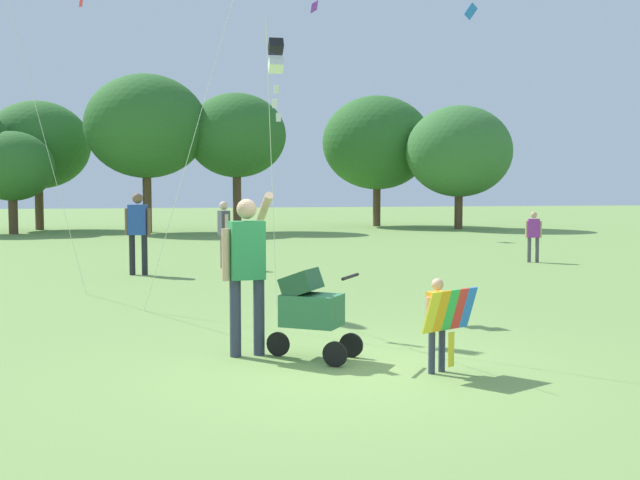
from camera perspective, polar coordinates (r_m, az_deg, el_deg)
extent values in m
plane|color=#75994C|center=(8.46, 1.61, -9.42)|extent=(120.00, 120.00, 0.00)
cylinder|color=brown|center=(33.76, -21.45, 1.61)|extent=(0.36, 0.36, 1.41)
ellipsoid|color=#2D6628|center=(33.75, -21.53, 5.04)|extent=(3.28, 2.96, 2.79)
cylinder|color=brown|center=(36.40, -19.77, 2.21)|extent=(0.36, 0.36, 1.92)
ellipsoid|color=#2D6628|center=(36.43, -19.87, 6.54)|extent=(4.49, 4.04, 3.82)
cylinder|color=brown|center=(33.13, -12.47, 2.59)|extent=(0.36, 0.36, 2.38)
ellipsoid|color=#2D6628|center=(33.21, -12.56, 8.10)|extent=(5.00, 4.50, 4.25)
cylinder|color=brown|center=(33.31, -6.06, 2.68)|extent=(0.36, 0.36, 2.39)
ellipsoid|color=#2D6628|center=(33.37, -6.10, 7.60)|extent=(4.17, 3.75, 3.54)
cylinder|color=brown|center=(37.50, 4.15, 2.45)|extent=(0.36, 0.36, 1.88)
ellipsoid|color=#2D6628|center=(37.54, 4.18, 7.08)|extent=(5.22, 4.70, 4.44)
cylinder|color=brown|center=(35.57, 10.06, 2.05)|extent=(0.36, 0.36, 1.56)
ellipsoid|color=#387033|center=(35.58, 10.11, 6.38)|extent=(4.77, 4.30, 4.06)
cylinder|color=#33384C|center=(8.42, 8.87, -7.83)|extent=(0.07, 0.07, 0.49)
cylinder|color=#33384C|center=(8.31, 8.14, -7.98)|extent=(0.07, 0.07, 0.49)
cube|color=orange|center=(8.29, 8.54, -5.00)|extent=(0.25, 0.22, 0.37)
cylinder|color=tan|center=(8.39, 9.16, -5.07)|extent=(0.05, 0.05, 0.33)
cylinder|color=tan|center=(8.20, 7.89, -5.27)|extent=(0.05, 0.05, 0.33)
sphere|color=tan|center=(8.25, 8.56, -3.21)|extent=(0.13, 0.13, 0.13)
cube|color=blue|center=(8.37, 10.71, -4.85)|extent=(0.19, 0.20, 0.44)
cube|color=red|center=(8.26, 10.09, -4.95)|extent=(0.19, 0.20, 0.44)
cube|color=green|center=(8.17, 9.46, -5.05)|extent=(0.19, 0.20, 0.44)
cube|color=#F4A319|center=(8.07, 8.82, -5.16)|extent=(0.19, 0.20, 0.44)
cube|color=yellow|center=(7.97, 8.16, -5.26)|extent=(0.19, 0.20, 0.44)
cube|color=yellow|center=(8.23, 9.54, -7.87)|extent=(0.08, 0.05, 0.36)
cylinder|color=#33384C|center=(9.05, -6.18, -5.69)|extent=(0.13, 0.13, 0.89)
cylinder|color=#33384C|center=(9.11, -4.47, -5.61)|extent=(0.13, 0.13, 0.89)
cube|color=#2D8C4C|center=(8.98, -5.36, -0.74)|extent=(0.42, 0.29, 0.67)
cylinder|color=tan|center=(8.93, -6.87, -1.08)|extent=(0.10, 0.10, 0.59)
cylinder|color=tan|center=(9.16, -4.11, 2.23)|extent=(0.17, 0.55, 0.42)
sphere|color=tan|center=(8.95, -5.38, 2.27)|extent=(0.23, 0.23, 0.23)
cylinder|color=black|center=(9.09, -3.07, -7.58)|extent=(0.26, 0.19, 0.28)
cylinder|color=black|center=(8.55, 1.10, -8.32)|extent=(0.26, 0.19, 0.28)
cylinder|color=black|center=(9.02, 2.28, -7.66)|extent=(0.26, 0.19, 0.28)
cube|color=#337247|center=(8.84, -0.61, -5.13)|extent=(0.78, 0.72, 0.36)
cube|color=#235031|center=(8.85, -1.37, -3.16)|extent=(0.57, 0.58, 0.35)
cylinder|color=black|center=(8.62, 2.22, -2.69)|extent=(0.29, 0.43, 0.04)
cube|color=black|center=(12.86, -3.24, 13.89)|extent=(0.23, 0.28, 0.26)
cube|color=white|center=(12.81, -3.24, 12.61)|extent=(0.23, 0.28, 0.26)
cube|color=white|center=(12.75, -3.21, 10.90)|extent=(0.08, 0.04, 0.14)
cube|color=white|center=(12.77, -3.32, 9.90)|extent=(0.08, 0.05, 0.14)
cube|color=white|center=(12.72, -3.04, 8.93)|extent=(0.08, 0.02, 0.14)
cylinder|color=silver|center=(10.90, -3.50, 3.85)|extent=(0.61, 3.50, 3.88)
cube|color=red|center=(14.97, -17.02, 16.20)|extent=(0.07, 0.08, 0.14)
cylinder|color=silver|center=(14.20, -19.71, 8.01)|extent=(1.28, 1.15, 6.02)
cylinder|color=silver|center=(11.31, -8.84, 8.60)|extent=(1.65, 2.30, 5.76)
cube|color=blue|center=(31.06, 10.93, 16.05)|extent=(0.61, 0.34, 0.60)
cube|color=purple|center=(31.81, -0.41, 16.63)|extent=(0.29, 0.49, 0.49)
cylinder|color=#4C4C51|center=(20.64, 15.54, -0.70)|extent=(0.09, 0.09, 0.64)
cylinder|color=#4C4C51|center=(20.61, 15.00, -0.70)|extent=(0.09, 0.09, 0.64)
cube|color=purple|center=(20.59, 15.30, 0.84)|extent=(0.31, 0.24, 0.48)
cylinder|color=tan|center=(20.62, 15.77, 0.74)|extent=(0.07, 0.07, 0.42)
cylinder|color=tan|center=(20.56, 14.82, 0.75)|extent=(0.07, 0.07, 0.42)
sphere|color=tan|center=(20.57, 15.31, 1.78)|extent=(0.16, 0.16, 0.16)
cylinder|color=#232328|center=(17.49, -12.66, -1.08)|extent=(0.13, 0.13, 0.88)
cylinder|color=#232328|center=(17.57, -13.52, -1.07)|extent=(0.13, 0.13, 0.88)
cube|color=#284CA8|center=(17.48, -13.13, 1.44)|extent=(0.43, 0.33, 0.66)
cylinder|color=brown|center=(17.42, -12.37, 1.30)|extent=(0.10, 0.10, 0.59)
cylinder|color=brown|center=(17.55, -13.88, 1.29)|extent=(0.10, 0.10, 0.59)
sphere|color=brown|center=(17.47, -13.16, 2.97)|extent=(0.23, 0.23, 0.23)
cylinder|color=#7F705B|center=(18.67, -7.11, -0.85)|extent=(0.11, 0.11, 0.78)
cylinder|color=#7F705B|center=(18.44, -6.89, -0.91)|extent=(0.11, 0.11, 0.78)
cube|color=#4C4C56|center=(18.51, -7.02, 1.23)|extent=(0.28, 0.38, 0.59)
cylinder|color=beige|center=(18.72, -7.21, 1.13)|extent=(0.08, 0.08, 0.52)
cylinder|color=beige|center=(18.31, -6.82, 1.07)|extent=(0.08, 0.08, 0.52)
sphere|color=beige|center=(18.50, -7.03, 2.51)|extent=(0.20, 0.20, 0.20)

